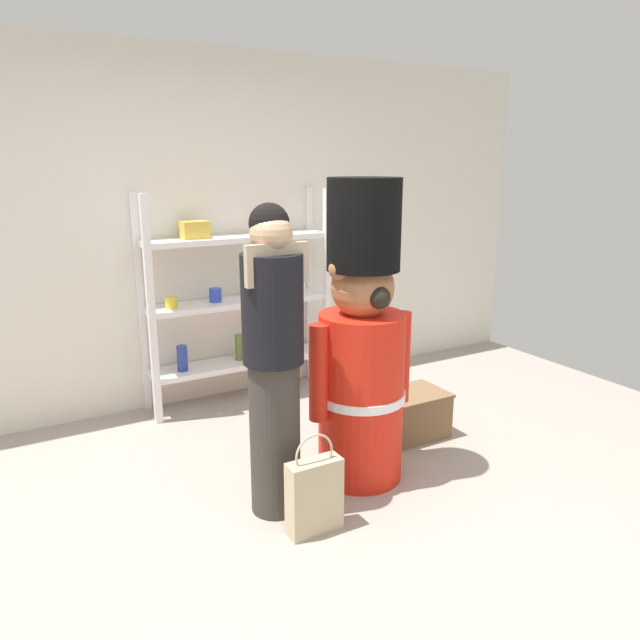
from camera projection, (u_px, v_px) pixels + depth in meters
The scene contains 7 objects.
ground_plane at pixel (331, 542), 2.99m from camera, with size 6.40×6.40×0.00m, color #9E9389.
back_wall at pixel (180, 232), 4.51m from camera, with size 6.40×0.12×2.60m, color silver.
merchandise_shelf at pixel (237, 298), 4.62m from camera, with size 1.44×0.35×1.61m.
teddy_bear_guard at pixel (362, 349), 3.43m from camera, with size 0.67×0.51×1.73m.
person_shopper at pixel (273, 357), 3.07m from camera, with size 0.33×0.31×1.62m.
shopping_bag at pixel (314, 495), 3.03m from camera, with size 0.28×0.11×0.53m.
display_crate at pixel (411, 414), 4.13m from camera, with size 0.45×0.35×0.30m.
Camera 1 is at (-1.35, -2.25, 1.81)m, focal length 34.27 mm.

